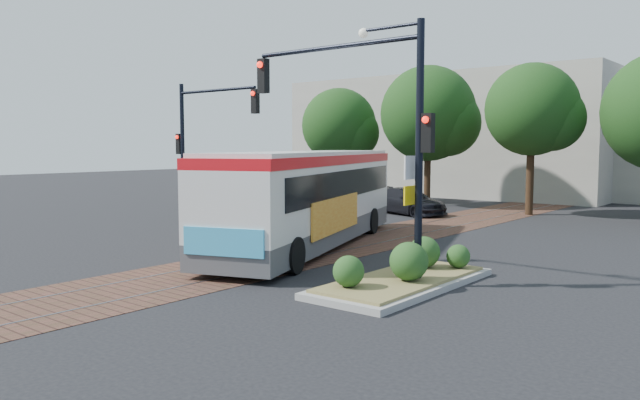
{
  "coord_description": "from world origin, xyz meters",
  "views": [
    {
      "loc": [
        12.42,
        -13.52,
        3.33
      ],
      "look_at": [
        0.01,
        1.84,
        1.6
      ],
      "focal_mm": 35.0,
      "sensor_mm": 36.0,
      "label": 1
    }
  ],
  "objects_px": {
    "traffic_island": "(405,272)",
    "officer": "(224,201)",
    "signal_pole_main": "(375,111)",
    "signal_pole_left": "(199,133)",
    "city_bus": "(309,194)",
    "parked_car": "(407,201)"
  },
  "relations": [
    {
      "from": "city_bus",
      "to": "officer",
      "type": "height_order",
      "value": "city_bus"
    },
    {
      "from": "officer",
      "to": "parked_car",
      "type": "height_order",
      "value": "officer"
    },
    {
      "from": "traffic_island",
      "to": "signal_pole_left",
      "type": "relative_size",
      "value": 0.87
    },
    {
      "from": "traffic_island",
      "to": "signal_pole_main",
      "type": "xyz_separation_m",
      "value": [
        -0.96,
        0.09,
        3.83
      ]
    },
    {
      "from": "signal_pole_main",
      "to": "signal_pole_left",
      "type": "bearing_deg",
      "value": 158.55
    },
    {
      "from": "signal_pole_left",
      "to": "traffic_island",
      "type": "bearing_deg",
      "value": -20.36
    },
    {
      "from": "signal_pole_left",
      "to": "parked_car",
      "type": "bearing_deg",
      "value": 59.09
    },
    {
      "from": "city_bus",
      "to": "signal_pole_left",
      "type": "bearing_deg",
      "value": 146.52
    },
    {
      "from": "city_bus",
      "to": "officer",
      "type": "distance_m",
      "value": 7.7
    },
    {
      "from": "city_bus",
      "to": "officer",
      "type": "xyz_separation_m",
      "value": [
        -7.15,
        2.74,
        -0.83
      ]
    },
    {
      "from": "signal_pole_left",
      "to": "parked_car",
      "type": "distance_m",
      "value": 10.51
    },
    {
      "from": "signal_pole_main",
      "to": "officer",
      "type": "relative_size",
      "value": 3.27
    },
    {
      "from": "traffic_island",
      "to": "officer",
      "type": "bearing_deg",
      "value": 155.64
    },
    {
      "from": "city_bus",
      "to": "parked_car",
      "type": "relative_size",
      "value": 2.71
    },
    {
      "from": "traffic_island",
      "to": "signal_pole_left",
      "type": "xyz_separation_m",
      "value": [
        -13.19,
        4.89,
        3.54
      ]
    },
    {
      "from": "officer",
      "to": "city_bus",
      "type": "bearing_deg",
      "value": 139.13
    },
    {
      "from": "traffic_island",
      "to": "officer",
      "type": "distance_m",
      "value": 13.84
    },
    {
      "from": "signal_pole_left",
      "to": "officer",
      "type": "distance_m",
      "value": 3.11
    },
    {
      "from": "signal_pole_main",
      "to": "signal_pole_left",
      "type": "distance_m",
      "value": 13.14
    },
    {
      "from": "traffic_island",
      "to": "signal_pole_main",
      "type": "distance_m",
      "value": 3.95
    },
    {
      "from": "signal_pole_main",
      "to": "parked_car",
      "type": "height_order",
      "value": "signal_pole_main"
    },
    {
      "from": "city_bus",
      "to": "signal_pole_main",
      "type": "xyz_separation_m",
      "value": [
        4.49,
        -2.88,
        2.41
      ]
    }
  ]
}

